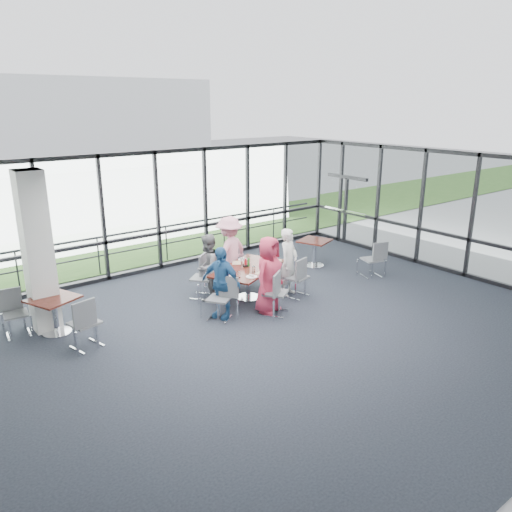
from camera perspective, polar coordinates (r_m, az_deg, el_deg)
floor at (r=10.10m, az=2.61°, el=-8.64°), size 12.00×10.00×0.02m
ceiling at (r=9.16m, az=2.88°, el=9.74°), size 12.00×10.00×0.04m
curtain_wall_back at (r=13.57m, az=-11.18°, el=5.03°), size 12.00×0.10×3.20m
curtain_wall_right at (r=14.06m, az=21.72°, el=4.55°), size 0.10×10.00×3.20m
exit_door at (r=16.33m, az=10.20°, el=5.14°), size 0.12×1.60×2.10m
structural_column at (r=10.53m, az=-23.69°, el=0.36°), size 0.50×0.50×3.20m
apron at (r=18.43m, az=-18.02°, el=2.52°), size 80.00×70.00×0.02m
grass_strip at (r=16.61m, az=-15.60°, el=1.28°), size 80.00×5.00×0.01m
hangar_main at (r=40.15m, az=-24.34°, el=13.77°), size 24.00×10.00×6.00m
guard_rail at (r=14.36m, az=-12.02°, el=1.11°), size 12.00×0.06×0.06m
main_table at (r=11.49m, az=-0.92°, el=-1.93°), size 2.15×1.74×0.75m
side_table_left at (r=10.52m, az=-22.13°, el=-5.09°), size 1.05×1.05×0.75m
side_table_right at (r=13.85m, az=6.70°, el=1.30°), size 0.99×0.99×0.75m
diner_near_left at (r=10.69m, az=1.45°, el=-2.15°), size 0.96×0.79×1.69m
diner_near_right at (r=11.68m, az=3.75°, el=-0.71°), size 0.70×0.61×1.61m
diner_far_left at (r=11.43m, az=-5.53°, el=-1.29°), size 0.88×0.76×1.55m
diner_far_right at (r=12.13m, az=-3.05°, el=0.42°), size 1.27×0.90×1.77m
diner_end at (r=10.47m, az=-4.02°, el=-3.03°), size 0.82×1.03×1.55m
chair_main_nl at (r=10.69m, az=2.24°, el=-4.20°), size 0.66×0.66×0.98m
chair_main_nr at (r=11.66m, az=4.65°, el=-2.44°), size 0.57×0.57×0.96m
chair_main_fl at (r=11.64m, az=-6.19°, el=-2.51°), size 0.66×0.66×0.96m
chair_main_fr at (r=12.29m, az=-3.73°, el=-1.64°), size 0.57×0.57×0.85m
chair_main_end at (r=10.46m, az=-4.25°, el=-4.89°), size 0.63×0.63×0.92m
chair_spare_la at (r=9.78m, az=-19.00°, el=-7.26°), size 0.58×0.58×0.98m
chair_spare_lb at (r=10.78m, az=-25.77°, el=-6.01°), size 0.49×0.49×0.91m
chair_spare_r at (r=13.31m, az=13.11°, el=-0.39°), size 0.58×0.58×0.93m
plate_nl at (r=10.83m, az=-0.50°, el=-2.39°), size 0.25×0.25×0.01m
plate_nr at (r=11.74m, az=1.77°, el=-0.81°), size 0.24×0.24×0.01m
plate_fl at (r=11.16m, az=-3.64°, el=-1.81°), size 0.27×0.27×0.01m
plate_fr at (r=12.00m, az=-1.51°, el=-0.41°), size 0.23×0.23×0.01m
plate_end at (r=10.81m, az=-3.17°, el=-2.45°), size 0.23×0.23×0.01m
tumbler_a at (r=11.12m, az=-0.27°, el=-1.51°), size 0.07×0.07×0.14m
tumbler_b at (r=11.56m, az=0.71°, el=-0.74°), size 0.08×0.08×0.15m
tumbler_c at (r=11.60m, az=-1.57°, el=-0.68°), size 0.08×0.08×0.15m
tumbler_d at (r=10.80m, az=-1.96°, el=-2.12°), size 0.07×0.07×0.13m
menu_a at (r=11.11m, az=0.79°, el=-1.90°), size 0.39×0.32×0.00m
menu_b at (r=11.96m, az=2.21°, el=-0.50°), size 0.30×0.22×0.00m
menu_c at (r=11.79m, az=-2.23°, el=-0.77°), size 0.34×0.35×0.00m
condiment_caddy at (r=11.48m, az=-1.24°, el=-1.16°), size 0.10×0.07×0.04m
ketchup_bottle at (r=11.52m, az=-1.20°, el=-0.74°), size 0.06×0.06×0.18m
green_bottle at (r=11.51m, az=-0.86°, el=-0.70°), size 0.05×0.05×0.20m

